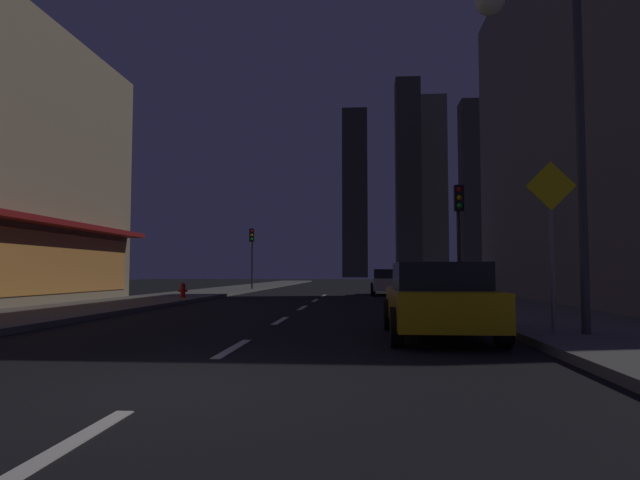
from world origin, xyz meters
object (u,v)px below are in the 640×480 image
at_px(fire_hydrant_far_left, 183,291).
at_px(traffic_light_far_left, 252,245).
at_px(car_parked_near, 438,300).
at_px(pedestrian_crossing_sign, 552,231).
at_px(car_parked_far, 389,282).
at_px(street_lamp_right, 534,71).
at_px(traffic_light_near_right, 459,217).

distance_m(fire_hydrant_far_left, traffic_light_far_left, 13.47).
relative_size(car_parked_near, pedestrian_crossing_sign, 1.34).
height_order(car_parked_far, pedestrian_crossing_sign, pedestrian_crossing_sign).
xyz_separation_m(car_parked_far, traffic_light_far_left, (-9.10, 6.28, 2.45)).
height_order(street_lamp_right, pedestrian_crossing_sign, street_lamp_right).
height_order(fire_hydrant_far_left, street_lamp_right, street_lamp_right).
relative_size(traffic_light_near_right, pedestrian_crossing_sign, 1.33).
bearing_deg(car_parked_near, traffic_light_near_right, 77.31).
bearing_deg(pedestrian_crossing_sign, traffic_light_near_right, 90.64).
bearing_deg(street_lamp_right, car_parked_near, 167.78).
xyz_separation_m(car_parked_near, car_parked_far, (0.00, 20.04, 0.00)).
height_order(car_parked_near, car_parked_far, same).
relative_size(car_parked_far, street_lamp_right, 0.64).
relative_size(car_parked_near, car_parked_far, 1.00).
distance_m(street_lamp_right, pedestrian_crossing_sign, 3.06).
xyz_separation_m(fire_hydrant_far_left, street_lamp_right, (11.28, -13.52, 4.61)).
relative_size(street_lamp_right, pedestrian_crossing_sign, 2.09).
relative_size(fire_hydrant_far_left, street_lamp_right, 0.10).
distance_m(car_parked_far, street_lamp_right, 20.95).
xyz_separation_m(car_parked_near, fire_hydrant_far_left, (-9.50, 13.14, -0.29)).
bearing_deg(fire_hydrant_far_left, traffic_light_near_right, -22.42).
bearing_deg(fire_hydrant_far_left, car_parked_far, 35.99).
height_order(car_parked_near, fire_hydrant_far_left, car_parked_near).
distance_m(car_parked_far, pedestrian_crossing_sign, 20.67).
distance_m(car_parked_near, traffic_light_near_right, 8.99).
bearing_deg(street_lamp_right, traffic_light_near_right, 89.22).
xyz_separation_m(car_parked_near, street_lamp_right, (1.78, -0.39, 4.33)).
xyz_separation_m(car_parked_far, pedestrian_crossing_sign, (2.00, -20.53, 1.28)).
bearing_deg(pedestrian_crossing_sign, street_lamp_right, 153.65).
xyz_separation_m(fire_hydrant_far_left, traffic_light_far_left, (0.40, 13.18, 2.74)).
bearing_deg(traffic_light_far_left, fire_hydrant_far_left, -91.74).
bearing_deg(street_lamp_right, pedestrian_crossing_sign, -26.35).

